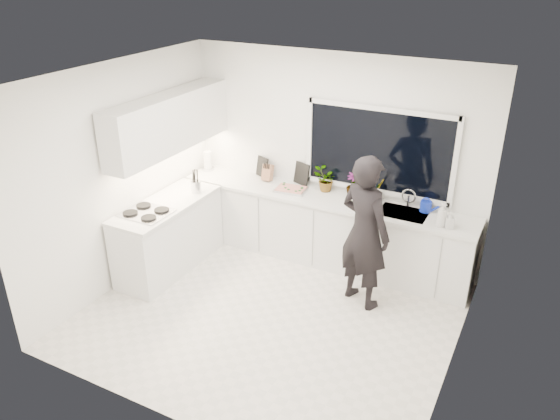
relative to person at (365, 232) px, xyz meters
The scene contains 25 objects.
floor 1.44m from the person, 136.78° to the right, with size 4.00×3.50×0.02m, color beige.
wall_back 1.36m from the person, 128.86° to the left, with size 4.00×0.02×2.70m, color white.
wall_left 2.95m from the person, 164.93° to the right, with size 0.02×3.50×2.70m, color white.
wall_right 1.49m from the person, 32.23° to the right, with size 0.02×3.50×2.70m, color white.
ceiling 2.11m from the person, 136.78° to the right, with size 4.00×3.50×0.02m, color white.
window 1.17m from the person, 102.09° to the left, with size 1.80×0.02×1.00m, color black.
base_cabinets_back 1.16m from the person, 139.40° to the left, with size 3.92×0.58×0.88m, color white.
base_cabinets_left 2.56m from the person, behind, with size 0.58×1.60×0.88m, color white.
countertop_back 1.06m from the person, 139.81° to the left, with size 3.94×0.62×0.04m, color silver.
countertop_left 2.51m from the person, behind, with size 0.62×1.60×0.04m, color silver.
upper_cabinets 2.76m from the person, behind, with size 0.34×2.10×0.70m, color white.
sink 0.73m from the person, 70.64° to the left, with size 0.58×0.42×0.14m, color silver.
faucet 0.93m from the person, 74.76° to the left, with size 0.03×0.03×0.22m, color silver.
stovetop 2.61m from the person, 163.11° to the right, with size 0.56×0.48×0.03m, color black.
person is the anchor object (origin of this frame).
pizza_tray 1.42m from the person, 152.24° to the left, with size 0.41×0.30×0.03m, color silver.
pizza 1.42m from the person, 152.24° to the left, with size 0.37×0.26×0.01m, color red.
watering_can 0.98m from the person, 61.08° to the left, with size 0.14×0.14×0.13m, color #1229AD.
paper_towel_roll 2.78m from the person, 163.41° to the left, with size 0.11×0.11×0.26m, color silver.
knife_block 1.89m from the person, 153.90° to the left, with size 0.13×0.10×0.22m, color olive.
utensil_crock 2.33m from the person, behind, with size 0.13×0.13×0.16m, color #B5B5BA.
picture_frame_large 2.07m from the person, 153.15° to the left, with size 0.22×0.02×0.28m, color black.
picture_frame_small 1.55m from the person, 142.90° to the left, with size 0.25×0.02×0.30m, color black.
herb_plants 1.07m from the person, 126.30° to the left, with size 1.01×0.37×0.33m.
soap_bottles 0.94m from the person, 35.81° to the left, with size 0.23×0.15×0.29m.
Camera 1 is at (2.47, -4.49, 3.78)m, focal length 35.00 mm.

